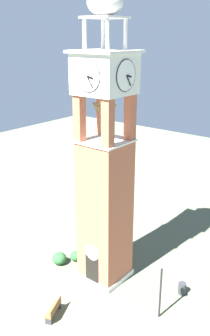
{
  "coord_description": "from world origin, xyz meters",
  "views": [
    {
      "loc": [
        13.75,
        -17.01,
        15.98
      ],
      "look_at": [
        0.0,
        0.0,
        8.1
      ],
      "focal_mm": 39.19,
      "sensor_mm": 36.0,
      "label": 1
    }
  ],
  "objects": [
    {
      "name": "park_bench",
      "position": [
        0.14,
        -5.06,
        0.48
      ],
      "size": [
        1.03,
        1.64,
        0.95
      ],
      "color": "brown",
      "rests_on": "ground"
    },
    {
      "name": "clock_tower",
      "position": [
        0.0,
        -0.0,
        7.71
      ],
      "size": [
        3.34,
        3.34,
        18.61
      ],
      "color": "#AD5B42",
      "rests_on": "ground"
    },
    {
      "name": "ground",
      "position": [
        0.0,
        0.0,
        0.0
      ],
      "size": [
        80.0,
        80.0,
        0.0
      ],
      "primitive_type": "plane",
      "color": "#5B664C"
    },
    {
      "name": "shrub_behind_bench",
      "position": [
        -2.89,
        0.03,
        0.37
      ],
      "size": [
        0.81,
        0.81,
        0.75
      ],
      "primitive_type": "ellipsoid",
      "color": "#28562D",
      "rests_on": "ground"
    },
    {
      "name": "shrub_near_entry",
      "position": [
        -3.53,
        -1.03,
        0.44
      ],
      "size": [
        1.05,
        1.05,
        0.88
      ],
      "primitive_type": "ellipsoid",
      "color": "#28562D",
      "rests_on": "ground"
    },
    {
      "name": "shrub_left_of_tower",
      "position": [
        -3.63,
        3.07,
        0.51
      ],
      "size": [
        1.23,
        1.23,
        1.01
      ],
      "primitive_type": "ellipsoid",
      "color": "#28562D",
      "rests_on": "ground"
    },
    {
      "name": "trash_bin",
      "position": [
        5.17,
        1.66,
        0.4
      ],
      "size": [
        0.52,
        0.52,
        0.8
      ],
      "primitive_type": "cylinder",
      "color": "#2D2D33",
      "rests_on": "ground"
    },
    {
      "name": "lamp_post",
      "position": [
        5.09,
        -1.11,
        2.65
      ],
      "size": [
        0.36,
        0.36,
        3.81
      ],
      "color": "black",
      "rests_on": "ground"
    }
  ]
}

